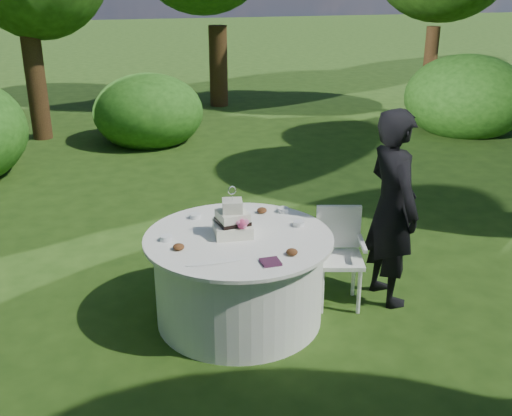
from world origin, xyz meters
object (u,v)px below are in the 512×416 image
at_px(table, 239,277).
at_px(cake, 233,222).
at_px(guest, 392,208).
at_px(napkins, 271,262).
at_px(chair, 339,248).

height_order(table, cake, cake).
distance_m(guest, table, 1.46).
bearing_deg(cake, guest, -3.06).
bearing_deg(guest, napkins, 108.92).
relative_size(napkins, chair, 0.16).
height_order(table, chair, chair).
distance_m(table, chair, 0.94).
height_order(guest, cake, guest).
distance_m(napkins, guest, 1.38).
bearing_deg(napkins, chair, 35.74).
xyz_separation_m(guest, table, (-1.38, 0.03, -0.49)).
xyz_separation_m(cake, chair, (0.96, 0.00, -0.37)).
bearing_deg(table, chair, 2.89).
distance_m(cake, chair, 1.03).
bearing_deg(table, cake, 126.81).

